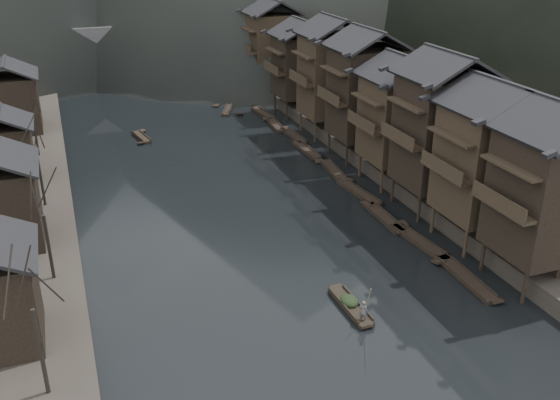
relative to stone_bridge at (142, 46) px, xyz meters
name	(u,v)px	position (x,y,z in m)	size (l,w,h in m)	color
water	(285,268)	(0.00, -72.00, -5.11)	(300.00, 300.00, 0.00)	black
right_bank	(410,96)	(35.00, -32.00, -4.21)	(40.00, 200.00, 1.80)	#2D2823
stilt_houses	(373,84)	(17.28, -52.82, 3.77)	(9.00, 67.60, 14.96)	black
left_houses	(1,149)	(-20.50, -51.88, 0.55)	(8.10, 53.20, 8.73)	black
bare_trees	(41,175)	(-17.00, -63.07, 1.67)	(3.91, 44.81, 7.82)	black
moored_sampans	(300,143)	(12.06, -44.77, -4.91)	(2.73, 75.15, 0.47)	black
midriver_boats	(186,99)	(3.31, -19.58, -4.91)	(16.05, 43.85, 0.45)	black
stone_bridge	(142,46)	(0.00, 0.00, 0.00)	(40.00, 6.00, 9.00)	#4C4C4F
hero_sampan	(350,306)	(2.38, -78.86, -4.91)	(1.23, 5.51, 0.44)	black
cargo_heap	(349,297)	(2.38, -78.60, -4.30)	(1.21, 1.58, 0.73)	black
boatman	(363,308)	(2.35, -80.78, -3.87)	(0.59, 0.38, 1.61)	#59595B
bamboo_pole	(369,270)	(2.55, -80.78, -0.97)	(0.06, 0.06, 4.70)	#8C7A51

